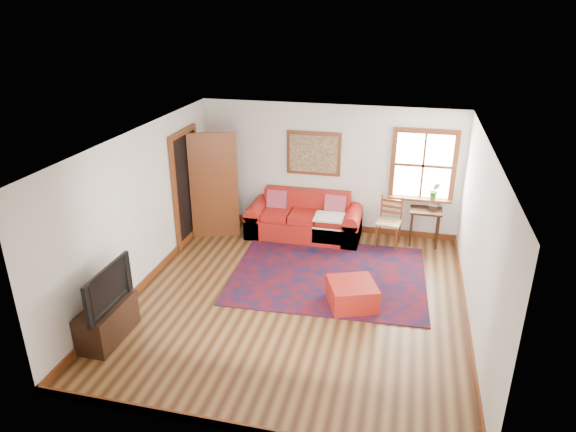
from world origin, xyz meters
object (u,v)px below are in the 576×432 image
(red_leather_sofa, at_px, (305,222))
(side_table, at_px, (426,216))
(ladder_back_chair, at_px, (389,220))
(media_cabinet, at_px, (107,322))
(red_ottoman, at_px, (352,294))

(red_leather_sofa, bearing_deg, side_table, 3.54)
(ladder_back_chair, xyz_separation_m, media_cabinet, (-3.51, -3.86, -0.24))
(media_cabinet, bearing_deg, side_table, 44.10)
(side_table, bearing_deg, red_leather_sofa, -176.46)
(red_leather_sofa, xyz_separation_m, side_table, (2.26, 0.14, 0.29))
(red_ottoman, height_order, side_table, side_table)
(red_ottoman, height_order, ladder_back_chair, ladder_back_chair)
(side_table, xyz_separation_m, media_cabinet, (-4.15, -4.03, -0.31))
(red_ottoman, relative_size, media_cabinet, 0.72)
(side_table, xyz_separation_m, ladder_back_chair, (-0.64, -0.16, -0.07))
(red_ottoman, bearing_deg, side_table, 45.61)
(side_table, height_order, ladder_back_chair, ladder_back_chair)
(ladder_back_chair, relative_size, media_cabinet, 0.99)
(media_cabinet, bearing_deg, ladder_back_chair, 47.76)
(red_leather_sofa, relative_size, media_cabinet, 2.32)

